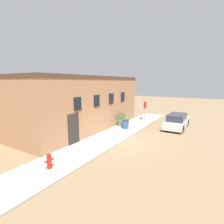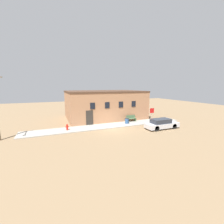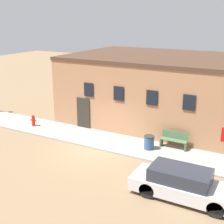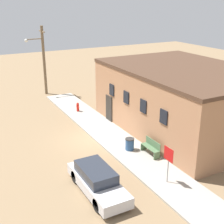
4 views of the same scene
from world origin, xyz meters
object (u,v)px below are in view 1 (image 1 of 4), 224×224
Objects in this scene: fire_hydrant at (49,161)px; trash_bin at (125,124)px; parked_car at (177,121)px; stop_sign at (145,107)px; bench at (123,120)px.

trash_bin reaches higher than fire_hydrant.
fire_hydrant is 0.17× the size of parked_car.
fire_hydrant is 0.38× the size of stop_sign.
bench is 5.14m from parked_car.
bench is 1.94× the size of trash_bin.
parked_car is at bearing -107.49° from stop_sign.
trash_bin is at bearing 1.22° from fire_hydrant.
stop_sign is (12.88, -0.03, 1.07)m from fire_hydrant.
fire_hydrant is at bearing -178.78° from trash_bin.
parked_car is (3.14, -3.89, 0.13)m from trash_bin.
bench is at bearing 112.09° from parked_car.
bench reaches higher than fire_hydrant.
trash_bin is 4.99m from parked_car.
bench reaches higher than trash_bin.
bench is 0.34× the size of parked_car.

